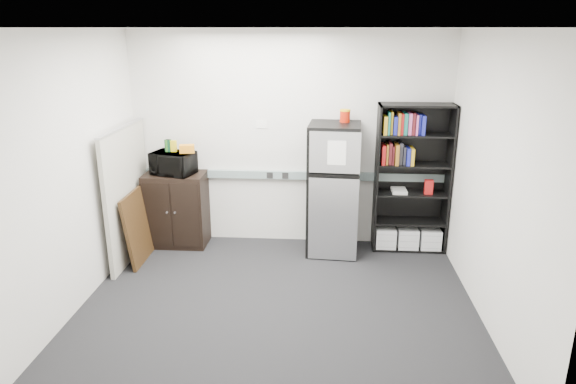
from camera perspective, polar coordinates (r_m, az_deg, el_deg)
The scene contains 18 objects.
floor at distance 5.36m, azimuth -1.14°, elevation -12.52°, with size 4.00×4.00×0.00m, color black.
wall_back at distance 6.52m, azimuth 0.17°, elevation 5.77°, with size 4.00×0.02×2.70m, color silver.
wall_right at distance 5.05m, azimuth 21.98°, elevation 0.94°, with size 0.02×3.50×2.70m, color silver.
wall_left at distance 5.38m, azimuth -22.97°, elevation 1.79°, with size 0.02×3.50×2.70m, color silver.
ceiling at distance 4.63m, azimuth -1.36°, elevation 17.75°, with size 4.00×3.50×0.02m, color white.
electrical_raceway at distance 6.59m, azimuth 0.15°, elevation 1.89°, with size 3.92×0.05×0.10m, color gray.
wall_note at distance 6.50m, azimuth -2.94°, elevation 7.52°, with size 0.14×0.00×0.10m, color white.
bookshelf at distance 6.52m, azimuth 13.58°, elevation 1.32°, with size 0.90×0.34×1.85m.
cubicle_partition at distance 6.43m, azimuth -17.40°, elevation -0.18°, with size 0.06×1.30×1.62m.
cabinet at distance 6.77m, azimuth -12.26°, elevation -1.89°, with size 0.76×0.51×0.95m.
microwave at distance 6.57m, azimuth -12.64°, elevation 3.14°, with size 0.51×0.35×0.28m, color black.
snack_box_a at distance 6.58m, azimuth -13.18°, elevation 5.04°, with size 0.07×0.05×0.15m, color #245919.
snack_box_b at distance 6.58m, azimuth -13.18°, elevation 5.04°, with size 0.07×0.05×0.15m, color #0D3D23.
snack_box_c at distance 6.56m, azimuth -12.59°, elevation 5.00°, with size 0.07×0.05×0.14m, color gold.
snack_bag at distance 6.46m, azimuth -11.17°, elevation 4.73°, with size 0.18×0.10×0.10m, color orange.
refrigerator at distance 6.32m, azimuth 5.05°, elevation 0.28°, with size 0.65×0.68×1.63m.
coffee_can at distance 6.24m, azimuth 6.35°, elevation 8.51°, with size 0.13×0.13×0.17m.
framed_poster at distance 6.40m, azimuth -16.38°, elevation -3.80°, with size 0.14×0.67×0.86m.
Camera 1 is at (0.43, -4.61, 2.69)m, focal length 32.00 mm.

